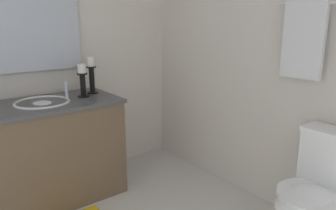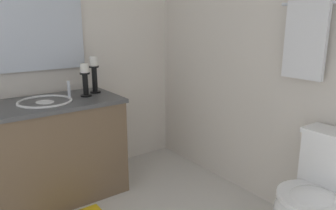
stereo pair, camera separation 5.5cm
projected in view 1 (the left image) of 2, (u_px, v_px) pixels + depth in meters
The scene contains 9 objects.
wall_back at pixel (297, 45), 2.16m from camera, with size 3.05×0.04×2.45m, color silver.
wall_left at pixel (16, 42), 2.49m from camera, with size 0.04×2.82×2.45m, color silver.
vanity_cabinet at pixel (47, 152), 2.48m from camera, with size 0.58×1.12×0.79m.
sink_basin at pixel (43, 108), 2.39m from camera, with size 0.40×0.40×0.24m.
mirror at pixel (23, 19), 2.44m from camera, with size 0.02×0.88×0.81m, color silver.
candle_holder_tall at pixel (92, 74), 2.66m from camera, with size 0.09×0.09×0.31m.
candle_holder_short at pixel (83, 80), 2.54m from camera, with size 0.09×0.09×0.26m.
toilet at pixel (317, 197), 1.91m from camera, with size 0.39×0.54×0.75m.
towel_near_vanity at pixel (303, 40), 2.04m from camera, with size 0.28×0.03×0.49m, color white.
Camera 1 is at (1.20, -0.62, 1.39)m, focal length 34.27 mm.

